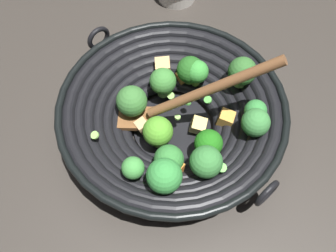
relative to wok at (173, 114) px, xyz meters
The scene contains 2 objects.
ground_plane 0.06m from the wok, 74.04° to the left, with size 4.00×4.00×0.00m, color #332D28.
wok is the anchor object (origin of this frame).
Camera 1 is at (-0.36, -0.13, 0.65)m, focal length 39.67 mm.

